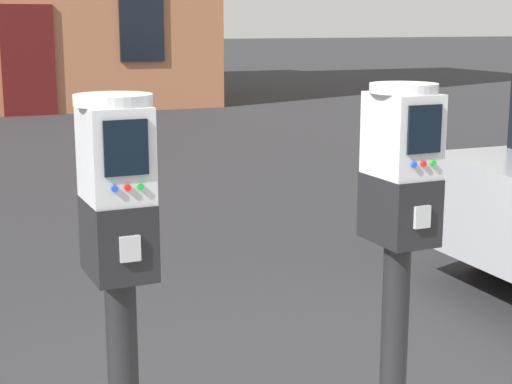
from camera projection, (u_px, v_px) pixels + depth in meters
The scene contains 2 objects.
parking_meter_near_kerb at pixel (119, 253), 2.27m from camera, with size 0.22×0.26×1.44m.
parking_meter_twin_adjacent at pixel (399, 223), 2.61m from camera, with size 0.22×0.26×1.45m.
Camera 1 is at (-0.91, -2.40, 1.77)m, focal length 56.57 mm.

